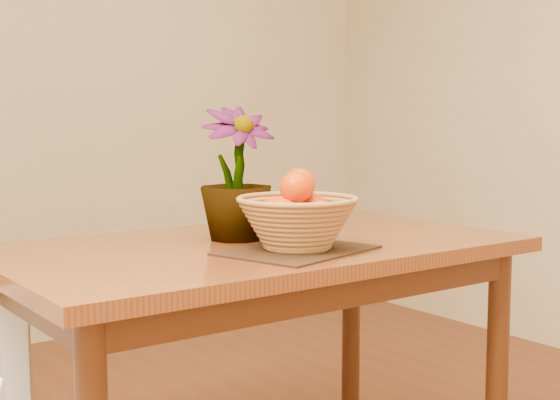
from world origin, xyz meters
TOP-DOWN VIEW (x-y plane):
  - wall_back at (0.00, 2.25)m, footprint 4.00×0.02m
  - table at (0.00, 0.30)m, footprint 1.40×0.80m
  - placemat at (-0.01, 0.12)m, footprint 0.43×0.36m
  - wicker_basket at (-0.01, 0.12)m, footprint 0.31×0.31m
  - orange_pile at (-0.01, 0.12)m, footprint 0.21×0.21m
  - potted_plant at (-0.03, 0.37)m, footprint 0.23×0.23m

SIDE VIEW (x-z plane):
  - table at x=0.00m, z-range 0.29..1.04m
  - placemat at x=-0.01m, z-range 0.75..0.76m
  - wicker_basket at x=-0.01m, z-range 0.75..0.88m
  - orange_pile at x=-0.01m, z-range 0.79..0.94m
  - potted_plant at x=-0.03m, z-range 0.75..1.12m
  - wall_back at x=0.00m, z-range 0.00..2.70m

